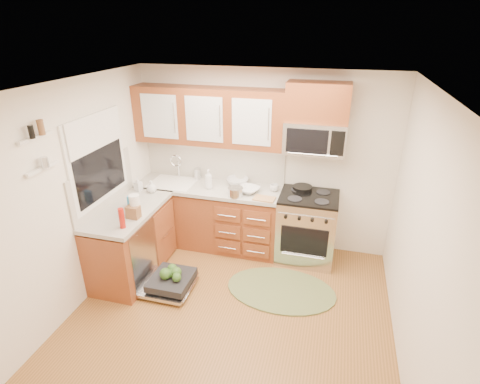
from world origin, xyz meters
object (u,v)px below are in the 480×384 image
(microwave, at_px, (315,137))
(cutting_board, at_px, (264,199))
(sink, at_px, (173,191))
(paper_towel_roll, at_px, (135,206))
(range, at_px, (307,227))
(bowl_b, at_px, (238,181))
(bowl_a, at_px, (248,190))
(stock_pot, at_px, (236,192))
(dishwasher, at_px, (169,282))
(skillet, at_px, (302,188))
(rug, at_px, (281,290))
(upper_cabinets, at_px, (209,116))
(cup, at_px, (274,188))

(microwave, height_order, cutting_board, microwave)
(sink, height_order, paper_towel_roll, paper_towel_roll)
(range, xyz_separation_m, bowl_b, (-1.02, 0.17, 0.50))
(microwave, height_order, bowl_a, microwave)
(stock_pot, bearing_deg, dishwasher, -123.09)
(microwave, relative_size, cutting_board, 2.78)
(paper_towel_roll, relative_size, bowl_a, 0.92)
(range, bearing_deg, sink, -179.70)
(microwave, xyz_separation_m, skillet, (-0.11, 0.05, -0.73))
(skillet, height_order, bowl_a, skillet)
(paper_towel_roll, bearing_deg, rug, 7.59)
(upper_cabinets, height_order, paper_towel_roll, upper_cabinets)
(cutting_board, bearing_deg, sink, 171.71)
(rug, bearing_deg, sink, 155.23)
(range, bearing_deg, upper_cabinets, 174.11)
(upper_cabinets, distance_m, range, 1.99)
(microwave, bearing_deg, bowl_b, 177.19)
(bowl_b, bearing_deg, bowl_a, -46.10)
(sink, xyz_separation_m, cup, (1.45, 0.09, 0.17))
(paper_towel_roll, bearing_deg, stock_pot, 39.96)
(upper_cabinets, relative_size, dishwasher, 2.93)
(rug, distance_m, paper_towel_roll, 2.04)
(sink, relative_size, cup, 5.10)
(sink, bearing_deg, stock_pot, -11.43)
(paper_towel_roll, bearing_deg, bowl_a, 41.49)
(microwave, bearing_deg, cup, -175.27)
(bowl_a, bearing_deg, sink, 178.12)
(bowl_b, distance_m, cup, 0.54)
(paper_towel_roll, distance_m, bowl_b, 1.52)
(dishwasher, xyz_separation_m, rug, (1.34, 0.32, -0.09))
(cutting_board, bearing_deg, bowl_b, 140.43)
(cutting_board, bearing_deg, rug, -59.15)
(skillet, bearing_deg, bowl_a, -162.56)
(paper_towel_roll, height_order, bowl_a, paper_towel_roll)
(dishwasher, distance_m, bowl_b, 1.65)
(cutting_board, height_order, bowl_a, bowl_a)
(stock_pot, height_order, cutting_board, stock_pot)
(bowl_a, relative_size, cup, 2.38)
(stock_pot, distance_m, cutting_board, 0.39)
(skillet, xyz_separation_m, bowl_b, (-0.91, -0.00, -0.00))
(cutting_board, xyz_separation_m, bowl_b, (-0.46, 0.38, 0.04))
(range, height_order, bowl_b, bowl_b)
(range, distance_m, bowl_b, 1.15)
(rug, relative_size, stock_pot, 6.63)
(dishwasher, distance_m, bowl_a, 1.56)
(stock_pot, xyz_separation_m, paper_towel_roll, (-0.99, -0.83, 0.07))
(range, bearing_deg, skillet, 122.71)
(microwave, distance_m, cutting_board, 1.00)
(skillet, xyz_separation_m, cup, (-0.37, -0.09, -0.00))
(cup, bearing_deg, paper_towel_roll, -142.33)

